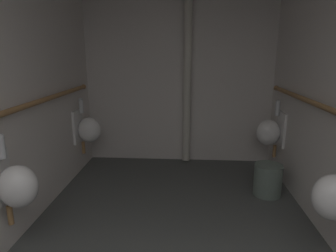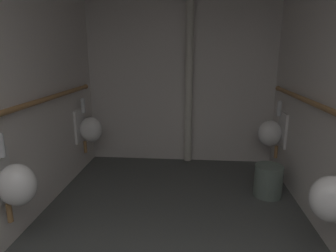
# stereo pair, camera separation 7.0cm
# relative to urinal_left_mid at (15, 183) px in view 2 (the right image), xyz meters

# --- Properties ---
(wall_back) EXTENTS (2.80, 0.06, 2.59)m
(wall_back) POSITION_rel_urinal_left_mid_xyz_m (1.19, 2.26, 0.69)
(wall_back) COLOR silver
(wall_back) RESTS_ON ground
(urinal_left_mid) EXTENTS (0.32, 0.30, 0.76)m
(urinal_left_mid) POSITION_rel_urinal_left_mid_xyz_m (0.00, 0.00, 0.00)
(urinal_left_mid) COLOR white
(urinal_left_far) EXTENTS (0.32, 0.30, 0.76)m
(urinal_left_far) POSITION_rel_urinal_left_mid_xyz_m (0.00, 1.69, 0.00)
(urinal_left_far) COLOR white
(urinal_right_mid) EXTENTS (0.32, 0.30, 0.76)m
(urinal_right_mid) POSITION_rel_urinal_left_mid_xyz_m (2.39, -0.02, 0.00)
(urinal_right_mid) COLOR white
(urinal_right_far) EXTENTS (0.32, 0.30, 0.76)m
(urinal_right_far) POSITION_rel_urinal_left_mid_xyz_m (2.39, 1.71, 0.00)
(urinal_right_far) COLOR white
(standpipe_back_wall) EXTENTS (0.11, 0.11, 2.54)m
(standpipe_back_wall) POSITION_rel_urinal_left_mid_xyz_m (1.31, 2.15, 0.69)
(standpipe_back_wall) COLOR beige
(standpipe_back_wall) RESTS_ON ground
(waste_bin) EXTENTS (0.31, 0.31, 0.36)m
(waste_bin) POSITION_rel_urinal_left_mid_xyz_m (2.25, 1.15, -0.42)
(waste_bin) COLOR slate
(waste_bin) RESTS_ON ground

